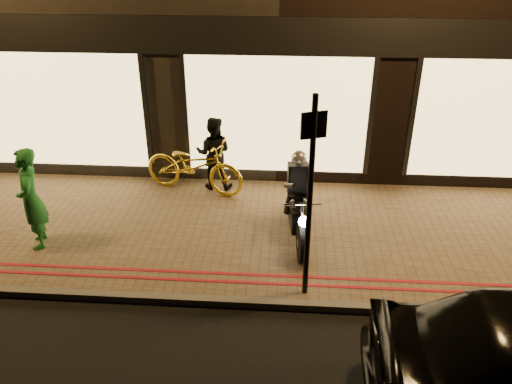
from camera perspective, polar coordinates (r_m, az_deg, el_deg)
ground at (r=7.42m, az=1.11°, el=-13.27°), size 90.00×90.00×0.00m
sidewalk at (r=9.00m, az=1.80°, el=-4.68°), size 50.00×4.00×0.12m
kerb_stone at (r=7.41m, az=1.13°, el=-12.66°), size 50.00×0.14×0.12m
red_kerb_lines at (r=7.77m, az=1.34°, el=-9.94°), size 50.00×0.26×0.01m
motorcycle at (r=8.47m, az=4.82°, el=-1.66°), size 0.62×1.94×1.59m
sign_post at (r=6.66m, az=6.21°, el=0.09°), size 0.34×0.15×3.00m
bicycle_gold at (r=10.15m, az=-7.10°, el=2.99°), size 2.25×1.30×1.12m
person_green at (r=8.93m, az=-24.33°, el=-0.73°), size 0.64×0.75×1.74m
person_dark at (r=10.19m, az=-4.85°, el=4.44°), size 0.76×0.60×1.52m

